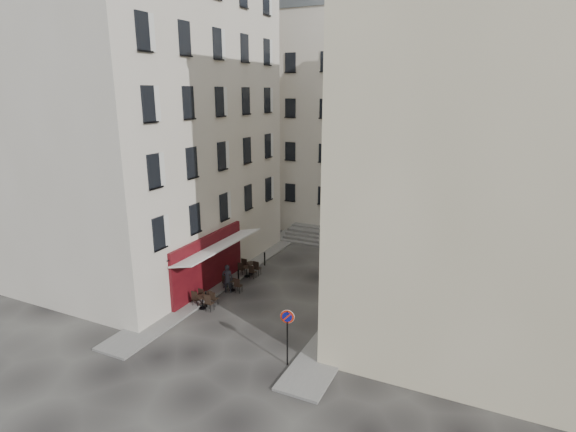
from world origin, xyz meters
The scene contains 18 objects.
ground centered at (0.00, 0.00, 0.00)m, with size 90.00×90.00×0.00m, color black.
sidewalk_left centered at (-4.50, 4.00, 0.06)m, with size 2.00×22.00×0.12m, color slate.
sidewalk_right centered at (4.50, 3.00, 0.06)m, with size 2.00×18.00×0.12m, color slate.
building_left centered at (-10.50, 3.00, 10.31)m, with size 12.20×16.20×20.60m.
building_right centered at (10.50, 3.50, 9.31)m, with size 12.20×14.20×18.60m.
building_back centered at (-1.00, 19.00, 9.31)m, with size 18.20×10.20×18.60m.
cafe_storefront centered at (-4.32, 1.00, 1.88)m, with size 1.74×7.30×3.50m.
stone_steps centered at (0.00, 12.57, 0.40)m, with size 9.00×3.15×0.80m.
bollard_near centered at (-3.25, -1.00, 0.53)m, with size 0.12×0.12×0.98m.
bollard_mid centered at (-3.25, 2.50, 0.53)m, with size 0.12×0.12×0.98m.
bollard_far centered at (-3.25, 6.00, 0.53)m, with size 0.12×0.12×0.98m.
no_parking_sign centered at (3.30, -4.10, 1.90)m, with size 0.60×0.17×2.68m.
bistro_table_a centered at (-3.26, -1.27, 0.49)m, with size 1.37×0.64×0.96m.
bistro_table_b centered at (-3.35, -0.63, 0.44)m, with size 1.22×0.57×0.86m.
bistro_table_c centered at (-3.04, 1.45, 0.47)m, with size 1.30×0.61×0.92m.
bistro_table_d centered at (-3.33, 3.71, 0.46)m, with size 1.28×0.60×0.90m.
bistro_table_e centered at (-3.34, 4.30, 0.50)m, with size 1.38×0.65×0.97m.
pedestrian centered at (-3.20, 1.17, 0.89)m, with size 0.65×0.43×1.78m, color black.
Camera 1 is at (10.82, -19.92, 11.73)m, focal length 28.00 mm.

